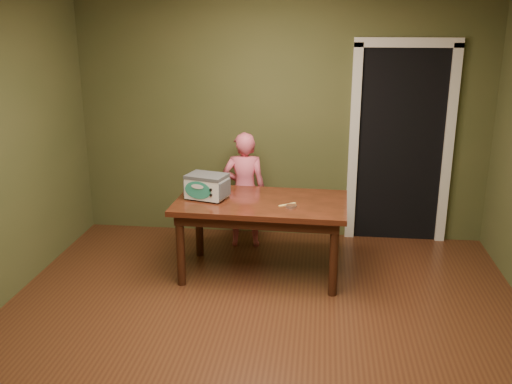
# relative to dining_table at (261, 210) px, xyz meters

# --- Properties ---
(floor) EXTENTS (5.00, 5.00, 0.00)m
(floor) POSITION_rel_dining_table_xyz_m (0.09, -1.38, -0.65)
(floor) COLOR #532C17
(floor) RESTS_ON ground
(room_shell) EXTENTS (4.52, 5.02, 2.61)m
(room_shell) POSITION_rel_dining_table_xyz_m (0.09, -1.38, 1.06)
(room_shell) COLOR #4E4F2A
(room_shell) RESTS_ON ground
(doorway) EXTENTS (1.10, 0.66, 2.25)m
(doorway) POSITION_rel_dining_table_xyz_m (1.39, 1.40, 0.41)
(doorway) COLOR black
(doorway) RESTS_ON ground
(dining_table) EXTENTS (1.63, 0.95, 0.75)m
(dining_table) POSITION_rel_dining_table_xyz_m (0.00, 0.00, 0.00)
(dining_table) COLOR #32150B
(dining_table) RESTS_ON floor
(toy_oven) EXTENTS (0.43, 0.35, 0.24)m
(toy_oven) POSITION_rel_dining_table_xyz_m (-0.52, -0.01, 0.23)
(toy_oven) COLOR #4C4F54
(toy_oven) RESTS_ON dining_table
(baking_pan) EXTENTS (0.10, 0.10, 0.02)m
(baking_pan) POSITION_rel_dining_table_xyz_m (0.29, -0.17, 0.11)
(baking_pan) COLOR silver
(baking_pan) RESTS_ON dining_table
(spatula) EXTENTS (0.16, 0.13, 0.01)m
(spatula) POSITION_rel_dining_table_xyz_m (0.25, -0.11, 0.10)
(spatula) COLOR #F0C968
(spatula) RESTS_ON dining_table
(child) EXTENTS (0.48, 0.34, 1.26)m
(child) POSITION_rel_dining_table_xyz_m (-0.26, 0.71, -0.02)
(child) COLOR #E35D77
(child) RESTS_ON floor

